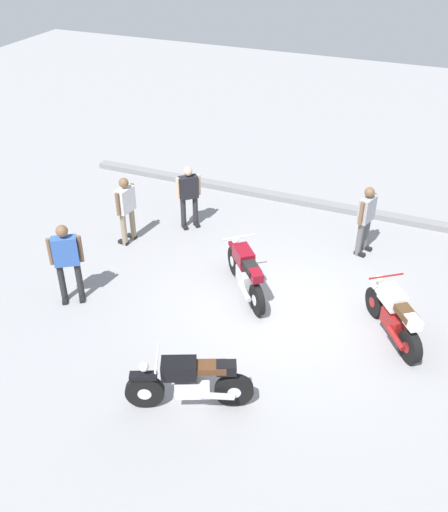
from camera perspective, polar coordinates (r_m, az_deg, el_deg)
name	(u,v)px	position (r m, az deg, el deg)	size (l,w,h in m)	color
ground_plane	(274,309)	(11.74, 5.02, -5.23)	(40.00, 40.00, 0.00)	gray
curb_edge	(329,206)	(15.47, 10.38, 4.90)	(14.00, 0.30, 0.15)	gray
motorcycle_maroon_cruiser	(246,272)	(11.85, 2.15, -1.58)	(1.42, 1.69, 1.09)	black
motorcycle_black_cruiser	(190,382)	(9.47, -3.41, -12.37)	(1.96, 0.99, 1.09)	black
motorcycle_cream_vintage	(394,316)	(11.21, 16.47, -5.70)	(1.28, 1.67, 1.07)	black
person_in_blue_shirt	(67,258)	(11.79, -15.33, -0.20)	(0.61, 0.51, 1.75)	#262628
person_in_white_shirt	(126,206)	(13.54, -9.68, 4.86)	(0.36, 0.65, 1.67)	gray
person_in_gray_shirt	(366,216)	(13.35, 13.89, 3.85)	(0.42, 0.64, 1.66)	#59595B
person_in_black_shirt	(189,194)	(14.07, -3.51, 6.19)	(0.54, 0.53, 1.60)	#262628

